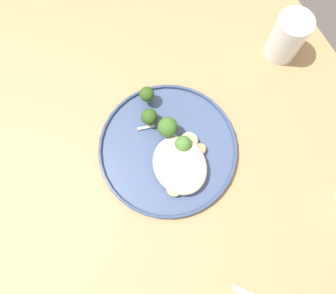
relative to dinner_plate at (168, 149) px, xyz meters
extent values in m
plane|color=#47423D|center=(-0.01, 0.05, -0.75)|extent=(6.00, 6.00, 0.00)
cube|color=#9E754C|center=(-0.01, 0.05, -0.03)|extent=(1.40, 1.00, 0.04)
cylinder|color=#38476B|center=(0.00, 0.00, 0.00)|extent=(0.29, 0.29, 0.01)
torus|color=#334162|center=(0.00, 0.00, 0.01)|extent=(0.29, 0.29, 0.01)
ellipsoid|color=beige|center=(-0.05, 0.00, 0.02)|extent=(0.12, 0.10, 0.04)
cylinder|color=#DBB77A|center=(-0.03, -0.06, 0.01)|extent=(0.02, 0.02, 0.01)
cylinder|color=#8E774F|center=(-0.03, -0.06, 0.02)|extent=(0.02, 0.02, 0.00)
cylinder|color=#E5C689|center=(-0.08, 0.03, 0.01)|extent=(0.03, 0.03, 0.01)
cylinder|color=#958159|center=(-0.08, 0.03, 0.02)|extent=(0.03, 0.03, 0.00)
cylinder|color=#E5C689|center=(-0.04, -0.02, 0.01)|extent=(0.02, 0.02, 0.02)
cylinder|color=#958159|center=(-0.04, -0.02, 0.02)|extent=(0.02, 0.02, 0.00)
cylinder|color=#DBB77A|center=(-0.02, 0.02, 0.01)|extent=(0.03, 0.03, 0.02)
cylinder|color=#8E774F|center=(-0.02, 0.02, 0.02)|extent=(0.02, 0.02, 0.00)
cylinder|color=#E5C689|center=(-0.08, -0.01, 0.01)|extent=(0.02, 0.02, 0.01)
cylinder|color=#958159|center=(-0.08, -0.01, 0.02)|extent=(0.02, 0.02, 0.00)
cylinder|color=beige|center=(-0.01, -0.04, 0.01)|extent=(0.04, 0.04, 0.01)
cylinder|color=#988766|center=(-0.01, -0.04, 0.02)|extent=(0.03, 0.03, 0.00)
cylinder|color=#7A994C|center=(0.12, -0.01, 0.01)|extent=(0.01, 0.01, 0.02)
sphere|color=#2D4C19|center=(0.12, -0.01, 0.04)|extent=(0.03, 0.03, 0.03)
cylinder|color=#7A994C|center=(0.03, -0.01, 0.01)|extent=(0.01, 0.01, 0.02)
sphere|color=#386023|center=(0.03, -0.01, 0.04)|extent=(0.04, 0.04, 0.04)
cylinder|color=#7A994C|center=(-0.01, -0.03, 0.01)|extent=(0.02, 0.02, 0.02)
sphere|color=#42702D|center=(-0.01, -0.03, 0.03)|extent=(0.03, 0.03, 0.03)
cylinder|color=#7A994C|center=(0.07, 0.01, 0.01)|extent=(0.01, 0.01, 0.02)
sphere|color=#2D4C19|center=(0.07, 0.01, 0.03)|extent=(0.03, 0.03, 0.03)
cube|color=silver|center=(0.06, 0.02, 0.01)|extent=(0.01, 0.04, 0.00)
cube|color=silver|center=(0.03, -0.02, 0.01)|extent=(0.04, 0.03, 0.00)
cylinder|color=silver|center=(0.10, -0.34, 0.05)|extent=(0.07, 0.07, 0.11)
cylinder|color=beige|center=(0.10, -0.34, 0.03)|extent=(0.07, 0.07, 0.07)
camera|label=1|loc=(-0.16, 0.08, 0.64)|focal=34.26mm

